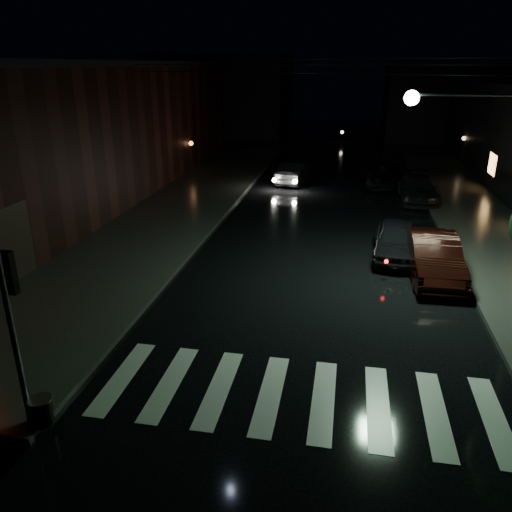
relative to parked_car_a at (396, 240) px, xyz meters
The scene contains 13 objects.
ground 11.49m from the parked_car_a, 120.38° to the right, with size 120.00×120.00×0.00m, color black.
sidewalk_left 11.57m from the parked_car_a, 159.18° to the left, with size 6.00×44.00×0.15m, color #282826.
sidewalk_right 5.91m from the parked_car_a, 44.36° to the left, with size 4.00×44.00×0.15m, color #282826.
building_left 19.03m from the parked_car_a, 161.06° to the left, with size 10.00×36.00×7.00m, color black.
building_far_left 38.64m from the parked_car_a, 114.23° to the left, with size 14.00×10.00×8.00m, color black.
building_far_right 36.16m from the parked_car_a, 76.85° to the left, with size 14.00×10.00×7.00m, color black.
crosswalk 9.83m from the parked_car_a, 106.60° to the right, with size 9.00×3.00×0.01m, color beige.
signal_pole_corner 13.88m from the parked_car_a, 124.98° to the right, with size 0.68×0.61×4.20m.
parked_car_a is the anchor object (origin of this frame).
parked_car_b 2.00m from the parked_car_a, 55.51° to the right, with size 1.59×4.56×1.50m, color black.
parked_car_c 9.26m from the parked_car_a, 78.79° to the left, with size 1.85×4.56×1.32m, color black.
parked_car_d 12.44m from the parked_car_a, 89.36° to the left, with size 2.29×4.96×1.38m, color black.
oncoming_car 13.27m from the parked_car_a, 113.53° to the left, with size 1.43×4.10×1.35m, color black.
Camera 1 is at (3.81, -8.87, 7.03)m, focal length 35.00 mm.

